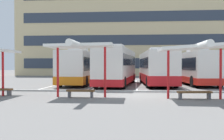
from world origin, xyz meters
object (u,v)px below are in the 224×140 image
at_px(waiting_shelter_1, 80,47).
at_px(bench_2, 81,92).
at_px(coach_bus_1, 117,67).
at_px(coach_bus_2, 156,68).
at_px(bench_3, 195,93).
at_px(coach_bus_0, 81,68).
at_px(waiting_shelter_2, 195,48).
at_px(coach_bus_3, 193,68).

height_order(waiting_shelter_1, bench_2, waiting_shelter_1).
bearing_deg(coach_bus_1, bench_2, -98.89).
xyz_separation_m(coach_bus_2, bench_3, (1.29, -10.89, -1.26)).
xyz_separation_m(coach_bus_1, waiting_shelter_1, (-1.52, -9.78, 1.20)).
xyz_separation_m(coach_bus_0, bench_2, (2.12, -10.66, -1.28)).
bearing_deg(coach_bus_1, coach_bus_2, 13.43).
xyz_separation_m(bench_2, waiting_shelter_2, (6.54, -0.44, 2.51)).
height_order(coach_bus_1, waiting_shelter_1, coach_bus_1).
bearing_deg(coach_bus_2, waiting_shelter_2, -83.34).
relative_size(waiting_shelter_2, bench_3, 2.42).
relative_size(coach_bus_0, bench_2, 6.30).
bearing_deg(coach_bus_3, bench_3, -101.41).
height_order(coach_bus_0, bench_3, coach_bus_0).
bearing_deg(bench_2, waiting_shelter_1, -90.00).
height_order(coach_bus_0, bench_2, coach_bus_0).
relative_size(waiting_shelter_1, bench_3, 2.15).
height_order(coach_bus_0, coach_bus_1, coach_bus_1).
relative_size(coach_bus_3, waiting_shelter_1, 2.73).
height_order(waiting_shelter_1, waiting_shelter_2, waiting_shelter_1).
relative_size(coach_bus_1, coach_bus_3, 0.99).
relative_size(coach_bus_2, waiting_shelter_1, 2.58).
bearing_deg(coach_bus_0, coach_bus_3, 6.54).
bearing_deg(waiting_shelter_1, bench_2, 90.00).
bearing_deg(coach_bus_0, bench_2, -78.73).
distance_m(coach_bus_2, waiting_shelter_2, 11.20).
distance_m(waiting_shelter_1, bench_2, 2.63).
bearing_deg(bench_3, bench_2, 177.59).
height_order(coach_bus_2, waiting_shelter_1, coach_bus_2).
distance_m(coach_bus_2, bench_3, 11.04).
distance_m(waiting_shelter_1, waiting_shelter_2, 6.55).
distance_m(bench_2, bench_3, 6.55).
xyz_separation_m(coach_bus_2, waiting_shelter_1, (-5.25, -10.67, 1.37)).
relative_size(coach_bus_0, waiting_shelter_2, 2.19).
distance_m(coach_bus_3, bench_2, 15.01).
bearing_deg(bench_2, coach_bus_1, 81.11).
height_order(coach_bus_3, waiting_shelter_1, coach_bus_3).
bearing_deg(coach_bus_2, coach_bus_1, -166.57).
bearing_deg(bench_3, waiting_shelter_2, -90.00).
distance_m(coach_bus_2, waiting_shelter_1, 11.97).
height_order(coach_bus_3, waiting_shelter_2, coach_bus_3).
distance_m(coach_bus_3, waiting_shelter_2, 12.68).
xyz_separation_m(coach_bus_0, waiting_shelter_2, (8.66, -11.10, 1.22)).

